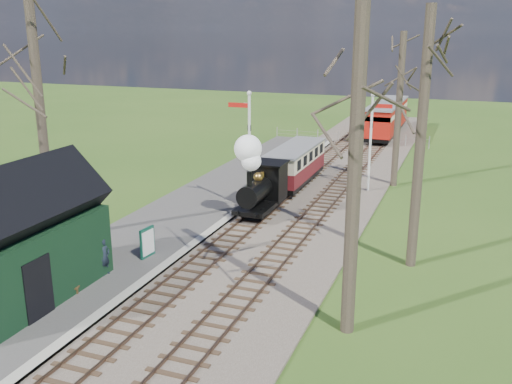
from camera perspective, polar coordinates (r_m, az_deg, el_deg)
distant_hills at (r=78.95m, az=13.79°, el=-3.15°), size 114.40×48.00×22.02m
ballast_bed at (r=34.22m, az=6.15°, el=0.57°), size 8.00×60.00×0.10m
track_near at (r=34.55m, az=4.07°, el=0.86°), size 1.60×60.00×0.15m
track_far at (r=33.92m, az=8.28°, el=0.44°), size 1.60×60.00×0.15m
platform at (r=28.72m, az=-7.32°, el=-2.41°), size 5.00×44.00×0.20m
coping_strip at (r=27.75m, az=-3.12°, el=-2.95°), size 0.40×44.00×0.21m
station_shed at (r=20.80m, az=-22.55°, el=-4.51°), size 3.25×6.30×4.78m
semaphore_near at (r=28.46m, az=-0.80°, el=4.89°), size 1.22×0.24×6.22m
semaphore_far at (r=32.88m, az=11.53°, el=5.60°), size 1.22×0.24×5.72m
bare_trees at (r=22.01m, az=-1.36°, el=5.78°), size 15.51×22.39×12.00m
fence_line at (r=47.65m, az=9.34°, el=5.46°), size 12.60×0.08×1.00m
locomotive at (r=28.23m, az=0.37°, el=1.31°), size 1.68×3.91×4.19m
coach at (r=33.93m, az=3.97°, el=2.89°), size 1.95×6.70×2.06m
red_carriage_a at (r=48.68m, az=12.47°, el=6.82°), size 2.28×5.65×2.40m
red_carriage_b at (r=54.07m, az=13.36°, el=7.65°), size 2.28×5.65×2.40m
sign_board at (r=23.50m, az=-10.80°, el=-4.96°), size 0.19×0.85×1.24m
bench at (r=21.61m, az=-17.69°, el=-8.10°), size 0.88×1.43×0.79m
person at (r=22.18m, az=-14.93°, el=-6.27°), size 0.40×0.55×1.42m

